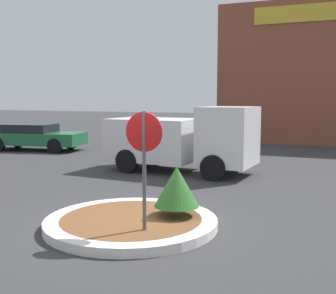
# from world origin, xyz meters

# --- Properties ---
(ground_plane) EXTENTS (120.00, 120.00, 0.00)m
(ground_plane) POSITION_xyz_m (0.00, 0.00, 0.00)
(ground_plane) COLOR #38383A
(traffic_island) EXTENTS (3.46, 3.46, 0.18)m
(traffic_island) POSITION_xyz_m (0.00, 0.00, 0.09)
(traffic_island) COLOR silver
(traffic_island) RESTS_ON ground_plane
(stop_sign) EXTENTS (0.71, 0.07, 2.34)m
(stop_sign) POSITION_xyz_m (0.57, -0.58, 1.62)
(stop_sign) COLOR #4C4C51
(stop_sign) RESTS_ON ground_plane
(island_shrub) EXTENTS (0.92, 0.92, 1.01)m
(island_shrub) POSITION_xyz_m (0.78, 0.51, 0.78)
(island_shrub) COLOR brown
(island_shrub) RESTS_ON traffic_island
(utility_truck) EXTENTS (5.21, 2.44, 2.28)m
(utility_truck) POSITION_xyz_m (-1.20, 6.20, 1.16)
(utility_truck) COLOR white
(utility_truck) RESTS_ON ground_plane
(parked_sedan_green) EXTENTS (5.02, 2.58, 1.29)m
(parked_sedan_green) POSITION_xyz_m (-10.08, 9.21, 0.68)
(parked_sedan_green) COLOR #1E6638
(parked_sedan_green) RESTS_ON ground_plane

